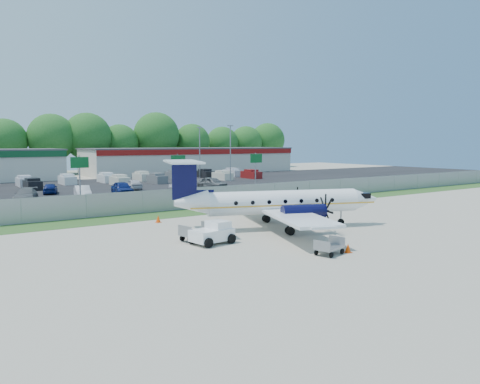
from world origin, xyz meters
TOP-DOWN VIEW (x-y plane):
  - ground at (0.00, 0.00)m, footprint 170.00×170.00m
  - grass_verge at (0.00, 12.00)m, footprint 170.00×4.00m
  - access_road at (0.00, 19.00)m, footprint 170.00×8.00m
  - parking_lot at (0.00, 40.00)m, footprint 170.00×32.00m
  - perimeter_fence at (0.00, 14.00)m, footprint 120.00×0.06m
  - building_east at (26.00, 61.98)m, footprint 44.40×12.40m
  - sign_left at (-8.00, 22.91)m, footprint 1.80×0.26m
  - sign_mid at (3.00, 22.91)m, footprint 1.80×0.26m
  - sign_right at (14.00, 22.91)m, footprint 1.80×0.26m
  - light_pole_ne at (20.00, 38.00)m, footprint 0.90×0.35m
  - light_pole_se at (20.00, 48.00)m, footprint 0.90×0.35m
  - tree_line at (0.00, 74.00)m, footprint 112.00×6.00m
  - aircraft at (0.29, 1.43)m, footprint 16.34×15.91m
  - pushback_tug at (-6.36, -0.35)m, footprint 2.76×2.16m
  - baggage_cart_near at (-6.82, 0.93)m, footprint 2.30×1.67m
  - baggage_cart_far at (-2.50, -6.55)m, footprint 1.95×1.45m
  - cone_nose at (3.22, 3.34)m, footprint 0.34×0.34m
  - cone_port_wing at (-1.28, -6.82)m, footprint 0.38×0.38m
  - cone_starboard_wing at (-5.96, 8.72)m, footprint 0.41×0.41m
  - road_car_mid at (10.39, 20.73)m, footprint 4.33×2.91m
  - road_car_east at (24.14, 17.90)m, footprint 4.90×2.97m
  - parked_car_a at (-12.15, 28.64)m, footprint 3.49×5.30m
  - parked_car_b at (-6.30, 28.28)m, footprint 2.24×4.59m
  - parked_car_c at (-1.40, 29.03)m, footprint 2.55×5.06m
  - parked_car_d at (5.97, 28.13)m, footprint 2.00×4.04m
  - parked_car_e at (11.39, 29.36)m, footprint 2.85×5.14m
  - parked_car_f at (-8.18, 35.48)m, footprint 2.55×4.22m
  - parked_car_g at (2.26, 34.80)m, footprint 2.15×4.35m
  - far_parking_rows at (0.00, 45.00)m, footprint 56.00×10.00m

SIDE VIEW (x-z plane):
  - ground at x=0.00m, z-range 0.00..0.00m
  - tree_line at x=0.00m, z-range -7.00..7.00m
  - road_car_mid at x=10.39m, z-range -0.68..0.68m
  - road_car_east at x=24.14m, z-range -0.66..0.66m
  - parked_car_a at x=-12.15m, z-range -0.71..0.71m
  - parked_car_b at x=-6.30m, z-range -0.72..0.72m
  - parked_car_c at x=-1.40m, z-range -0.83..0.83m
  - parked_car_d at x=5.97m, z-range -0.66..0.66m
  - parked_car_e at x=11.39m, z-range -0.83..0.83m
  - parked_car_f at x=-8.18m, z-range -0.67..0.67m
  - parked_car_g at x=2.26m, z-range -0.71..0.71m
  - far_parking_rows at x=0.00m, z-range -0.80..0.80m
  - grass_verge at x=0.00m, z-range 0.00..0.02m
  - access_road at x=0.00m, z-range 0.00..0.02m
  - parking_lot at x=0.00m, z-range 0.00..0.02m
  - cone_nose at x=3.22m, z-range -0.01..0.47m
  - cone_port_wing at x=-1.28m, z-range -0.01..0.53m
  - cone_starboard_wing at x=-5.96m, z-range -0.02..0.57m
  - baggage_cart_far at x=-2.50m, z-range -0.03..0.88m
  - baggage_cart_near at x=-6.82m, z-range -0.04..1.05m
  - pushback_tug at x=-6.36m, z-range -0.03..1.35m
  - perimeter_fence at x=0.00m, z-range 0.01..2.00m
  - aircraft at x=0.29m, z-range -0.57..4.45m
  - building_east at x=26.00m, z-range 0.01..5.25m
  - sign_left at x=-8.00m, z-range 1.11..6.11m
  - sign_mid at x=3.00m, z-range 1.11..6.11m
  - sign_right at x=14.00m, z-range 1.11..6.11m
  - light_pole_ne at x=20.00m, z-range 0.69..9.78m
  - light_pole_se at x=20.00m, z-range 0.69..9.78m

